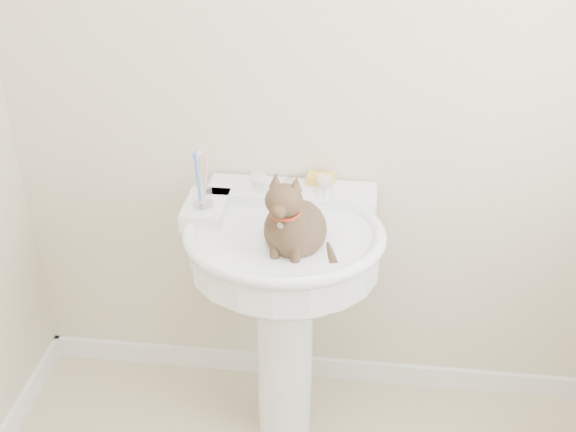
% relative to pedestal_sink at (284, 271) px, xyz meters
% --- Properties ---
extents(wall_back, '(2.20, 0.00, 2.50)m').
position_rel_pedestal_sink_xyz_m(wall_back, '(0.12, 0.29, 0.55)').
color(wall_back, beige).
rests_on(wall_back, ground).
extents(baseboard_back, '(2.20, 0.02, 0.09)m').
position_rel_pedestal_sink_xyz_m(baseboard_back, '(0.12, 0.28, -0.65)').
color(baseboard_back, white).
rests_on(baseboard_back, floor).
extents(pedestal_sink, '(0.65, 0.63, 0.89)m').
position_rel_pedestal_sink_xyz_m(pedestal_sink, '(0.00, 0.00, 0.00)').
color(pedestal_sink, white).
rests_on(pedestal_sink, floor).
extents(faucet, '(0.28, 0.12, 0.14)m').
position_rel_pedestal_sink_xyz_m(faucet, '(0.00, 0.16, 0.23)').
color(faucet, silver).
rests_on(faucet, pedestal_sink).
extents(soap_bar, '(0.10, 0.06, 0.03)m').
position_rel_pedestal_sink_xyz_m(soap_bar, '(0.09, 0.25, 0.21)').
color(soap_bar, gold).
rests_on(soap_bar, pedestal_sink).
extents(toothbrush_cup, '(0.07, 0.07, 0.18)m').
position_rel_pedestal_sink_xyz_m(toothbrush_cup, '(-0.26, 0.05, 0.24)').
color(toothbrush_cup, silver).
rests_on(toothbrush_cup, pedestal_sink).
extents(cat, '(0.21, 0.26, 0.38)m').
position_rel_pedestal_sink_xyz_m(cat, '(0.04, -0.09, 0.22)').
color(cat, brown).
rests_on(cat, pedestal_sink).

